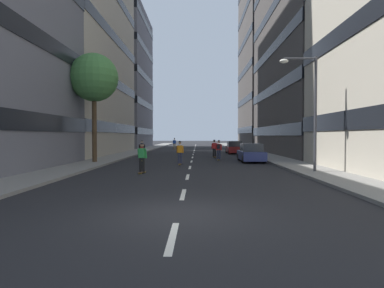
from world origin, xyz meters
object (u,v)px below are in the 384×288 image
Objects in this scene: skater_0 at (142,149)px; skater_3 at (219,149)px; street_tree_near at (94,78)px; skater_1 at (180,151)px; skater_4 at (214,148)px; streetlamp_right at (309,101)px; skater_5 at (142,156)px; parked_car_mid at (234,148)px; skater_2 at (174,143)px; parked_car_near at (251,153)px.

skater_0 is 1.00× the size of skater_3.
street_tree_near is 4.70× the size of skater_1.
skater_1 is 1.00× the size of skater_3.
skater_4 is at bearing 36.68° from street_tree_near.
skater_3 is (-4.47, 9.97, -3.12)m from streetlamp_right.
skater_4 is at bearing 69.79° from skater_1.
skater_0 is at bearing 99.98° from skater_5.
skater_3 and skater_4 have the same top height.
skater_2 is (-8.17, 12.41, 0.29)m from parked_car_mid.
skater_3 is 1.00× the size of skater_5.
skater_1 is at bearing -125.32° from skater_3.
skater_5 is at bearing -179.47° from streetlamp_right.
skater_3 reaches higher than parked_car_near.
streetlamp_right is at bearing -38.62° from skater_0.
parked_car_mid is 0.68× the size of streetlamp_right.
parked_car_near is 12.18m from parked_car_mid.
skater_1 is 1.00× the size of skater_4.
skater_4 is at bearing 93.38° from skater_3.
parked_car_mid is at bearing 48.53° from street_tree_near.
skater_1 is at bearing -7.39° from street_tree_near.
parked_car_near is at bearing 25.64° from skater_1.
street_tree_near reaches higher than skater_2.
skater_2 is (-2.43, 27.33, 0.00)m from skater_1.
street_tree_near is 13.29m from skater_4.
skater_0 is at bearing -170.45° from skater_3.
skater_5 is (-7.60, -8.33, 0.29)m from parked_car_near.
skater_1 reaches higher than parked_car_mid.
streetlamp_right reaches higher than parked_car_near.
skater_0 is 9.08m from skater_5.
street_tree_near is 27.39m from skater_2.
skater_1 is (-5.73, -2.75, 0.29)m from parked_car_near.
street_tree_near reaches higher than skater_4.
street_tree_near is at bearing -99.14° from skater_2.
skater_2 is (-10.08, 32.82, -3.15)m from streetlamp_right.
skater_2 is at bearing 108.38° from parked_car_near.
parked_car_near is 0.53× the size of street_tree_near.
skater_3 is at bearing -86.62° from skater_4.
skater_5 is at bearing -109.52° from skater_4.
skater_0 is (-11.09, 8.86, -3.12)m from streetlamp_right.
skater_5 is at bearing -110.34° from parked_car_mid.
skater_0 is at bearing 176.14° from parked_car_near.
parked_car_mid is at bearing 68.06° from skater_4.
street_tree_near is (-12.42, -14.06, 5.90)m from parked_car_mid.
skater_0 is at bearing -143.81° from skater_4.
streetlamp_right reaches higher than skater_2.
skater_0 and skater_1 have the same top height.
skater_3 reaches higher than parked_car_mid.
skater_4 is (-2.77, -6.87, 0.29)m from parked_car_mid.
skater_0 is (3.25, 2.50, -5.59)m from street_tree_near.
parked_car_near is 3.10m from skater_3.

